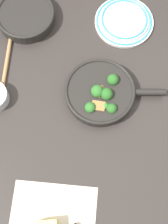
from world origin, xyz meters
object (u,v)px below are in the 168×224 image
(skillet_eggs, at_px, (26,15))
(dinner_plate_stack, at_px, (124,21))
(skillet_broccoli, at_px, (101,93))
(wooden_spoon, at_px, (10,42))

(skillet_eggs, relative_size, dinner_plate_stack, 1.54)
(skillet_eggs, xyz_separation_m, dinner_plate_stack, (0.04, 0.39, -0.01))
(dinner_plate_stack, bearing_deg, skillet_broccoli, -20.59)
(wooden_spoon, relative_size, dinner_plate_stack, 1.52)
(skillet_broccoli, bearing_deg, skillet_eggs, 131.29)
(skillet_broccoli, bearing_deg, dinner_plate_stack, 72.69)
(skillet_broccoli, distance_m, dinner_plate_stack, 0.33)
(skillet_broccoli, bearing_deg, wooden_spoon, 148.00)
(wooden_spoon, bearing_deg, dinner_plate_stack, -74.10)
(skillet_broccoli, distance_m, wooden_spoon, 0.42)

